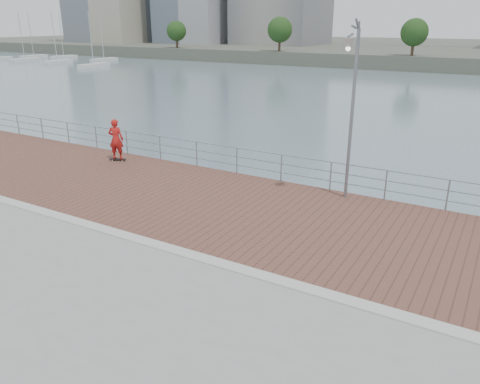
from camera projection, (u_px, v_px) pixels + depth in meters
The scene contains 8 objects.
water at pixel (204, 322), 13.27m from camera, with size 400.00×400.00×0.00m, color slate.
brick_lane at pixel (264, 214), 15.49m from camera, with size 40.00×6.80×0.02m, color brown.
curb at pixel (202, 258), 12.57m from camera, with size 40.00×0.40×0.06m, color #B7B5AD.
guardrail at pixel (305, 168), 18.01m from camera, with size 39.06×0.06×1.13m.
street_lamp at pixel (351, 82), 15.22m from camera, with size 0.43×1.24×5.85m.
skateboard at pixel (118, 159), 21.39m from camera, with size 0.76×0.47×0.09m.
skateboarder at pixel (116, 139), 21.07m from camera, with size 0.67×0.44×1.84m, color red.
marina at pixel (52, 59), 99.61m from camera, with size 32.91×18.50×9.80m.
Camera 1 is at (6.52, -9.15, 6.03)m, focal length 35.00 mm.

